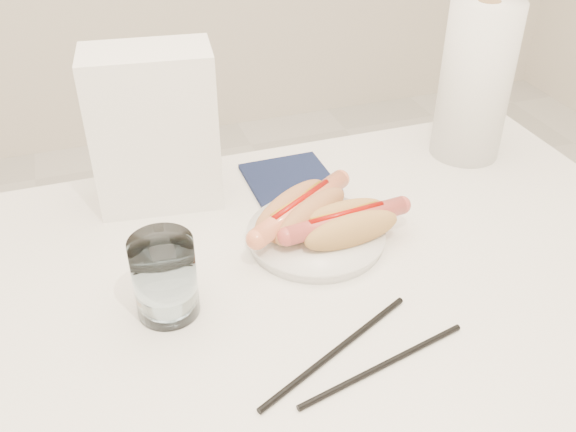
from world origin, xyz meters
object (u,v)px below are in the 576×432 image
object	(u,v)px
table	(286,333)
paper_towel_roll	(475,82)
hotdog_right	(346,225)
napkin_box	(154,129)
hotdog_left	(301,212)
plate	(316,237)
water_glass	(165,277)

from	to	relation	value
table	paper_towel_roll	xyz separation A→B (m)	(0.43, 0.27, 0.20)
hotdog_right	napkin_box	size ratio (longest dim) A/B	0.75
hotdog_left	napkin_box	bearing A→B (deg)	104.00
plate	napkin_box	distance (m)	0.29
hotdog_right	paper_towel_roll	size ratio (longest dim) A/B	0.69
hotdog_right	paper_towel_roll	world-z (taller)	paper_towel_roll
plate	water_glass	world-z (taller)	water_glass
table	paper_towel_roll	distance (m)	0.55
paper_towel_roll	hotdog_left	bearing A→B (deg)	-158.62
hotdog_left	paper_towel_roll	distance (m)	0.40
water_glass	plate	bearing A→B (deg)	18.22
hotdog_left	napkin_box	xyz separation A→B (m)	(-0.18, 0.17, 0.08)
plate	hotdog_right	distance (m)	0.05
table	hotdog_left	distance (m)	0.18
plate	paper_towel_roll	world-z (taller)	paper_towel_roll
paper_towel_roll	water_glass	bearing A→B (deg)	-157.41
plate	water_glass	size ratio (longest dim) A/B	1.77
plate	water_glass	distance (m)	0.25
napkin_box	paper_towel_roll	distance (m)	0.54
hotdog_left	paper_towel_roll	world-z (taller)	paper_towel_roll
table	plate	bearing A→B (deg)	52.26
table	napkin_box	distance (m)	0.37
hotdog_left	hotdog_right	distance (m)	0.07
plate	paper_towel_roll	size ratio (longest dim) A/B	0.72
plate	paper_towel_roll	bearing A→B (deg)	25.32
plate	hotdog_left	size ratio (longest dim) A/B	1.06
hotdog_left	napkin_box	world-z (taller)	napkin_box
water_glass	napkin_box	world-z (taller)	napkin_box
table	napkin_box	world-z (taller)	napkin_box
hotdog_left	hotdog_right	size ratio (longest dim) A/B	0.98
plate	hotdog_left	xyz separation A→B (m)	(-0.02, 0.02, 0.03)
hotdog_right	water_glass	bearing A→B (deg)	-174.94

